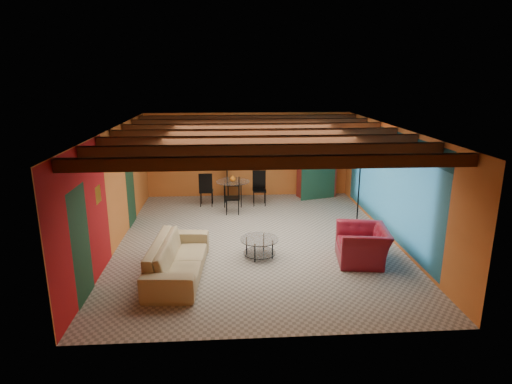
{
  "coord_description": "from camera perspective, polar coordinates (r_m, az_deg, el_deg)",
  "views": [
    {
      "loc": [
        -0.67,
        -9.73,
        3.89
      ],
      "look_at": [
        0.0,
        0.2,
        1.15
      ],
      "focal_mm": 30.31,
      "sensor_mm": 36.0,
      "label": 1
    }
  ],
  "objects": [
    {
      "name": "armoire",
      "position": [
        14.03,
        8.03,
        3.39
      ],
      "size": [
        1.26,
        0.87,
        2.01
      ],
      "primitive_type": "cube",
      "rotation": [
        0.0,
        0.0,
        0.29
      ],
      "color": "maroon",
      "rests_on": "ground"
    },
    {
      "name": "potted_plant",
      "position": [
        13.83,
        8.23,
        8.41
      ],
      "size": [
        0.51,
        0.48,
        0.46
      ],
      "primitive_type": "imported",
      "rotation": [
        0.0,
        0.0,
        -0.34
      ],
      "color": "#26661E",
      "rests_on": "armoire"
    },
    {
      "name": "ceiling_fan",
      "position": [
        9.87,
        0.08,
        6.48
      ],
      "size": [
        1.5,
        1.5,
        0.44
      ],
      "primitive_type": null,
      "color": "#472614",
      "rests_on": "ceiling"
    },
    {
      "name": "floor_lamp",
      "position": [
        11.26,
        13.42,
        0.44
      ],
      "size": [
        0.54,
        0.54,
        2.13
      ],
      "primitive_type": null,
      "rotation": [
        0.0,
        0.0,
        0.29
      ],
      "color": "black",
      "rests_on": "ground"
    },
    {
      "name": "armchair",
      "position": [
        9.51,
        13.88,
        -6.77
      ],
      "size": [
        1.16,
        1.29,
        0.76
      ],
      "primitive_type": "imported",
      "rotation": [
        0.0,
        0.0,
        -1.71
      ],
      "color": "maroon",
      "rests_on": "ground"
    },
    {
      "name": "painting",
      "position": [
        13.87,
        -4.79,
        6.05
      ],
      "size": [
        1.05,
        0.03,
        0.65
      ],
      "primitive_type": "cube",
      "color": "black",
      "rests_on": "wall_back"
    },
    {
      "name": "coffee_table",
      "position": [
        9.51,
        0.45,
        -7.35
      ],
      "size": [
        1.09,
        1.09,
        0.43
      ],
      "primitive_type": null,
      "rotation": [
        0.0,
        0.0,
        0.38
      ],
      "color": "silver",
      "rests_on": "ground"
    },
    {
      "name": "sofa",
      "position": [
        8.79,
        -10.25,
        -8.56
      ],
      "size": [
        1.13,
        2.52,
        0.72
      ],
      "primitive_type": "imported",
      "rotation": [
        0.0,
        0.0,
        1.5
      ],
      "color": "tan",
      "rests_on": "ground"
    },
    {
      "name": "vase",
      "position": [
        12.94,
        -3.11,
        3.1
      ],
      "size": [
        0.18,
        0.18,
        0.19
      ],
      "primitive_type": "imported",
      "rotation": [
        0.0,
        0.0,
        -0.02
      ],
      "color": "orange",
      "rests_on": "dining_table"
    },
    {
      "name": "room",
      "position": [
        9.98,
        0.03,
        6.58
      ],
      "size": [
        6.52,
        8.01,
        2.71
      ],
      "color": "gray",
      "rests_on": "ground"
    },
    {
      "name": "dining_table",
      "position": [
        13.08,
        -3.07,
        0.46
      ],
      "size": [
        2.08,
        2.08,
        1.05
      ],
      "primitive_type": null,
      "rotation": [
        0.0,
        0.0,
        -0.03
      ],
      "color": "silver",
      "rests_on": "ground"
    }
  ]
}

